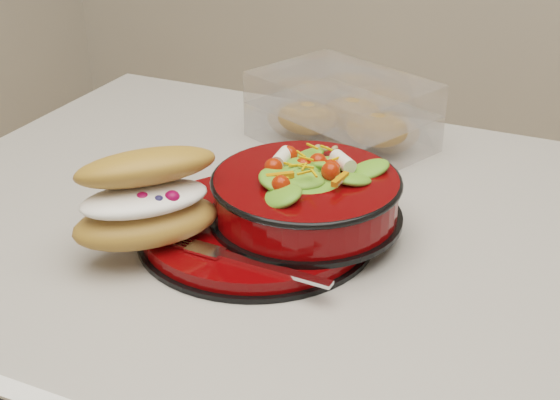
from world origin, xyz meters
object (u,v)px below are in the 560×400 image
at_px(fork, 252,263).
at_px(dinner_plate, 256,228).
at_px(salad_bowl, 306,190).
at_px(pastry_box, 343,113).
at_px(croissant, 148,199).

bearing_deg(fork, dinner_plate, 26.10).
distance_m(salad_bowl, pastry_box, 0.26).
relative_size(salad_bowl, fork, 1.32).
relative_size(croissant, pastry_box, 0.67).
relative_size(dinner_plate, pastry_box, 0.96).
bearing_deg(croissant, fork, -49.26).
bearing_deg(fork, croissant, 90.45).
distance_m(salad_bowl, croissant, 0.17).
bearing_deg(pastry_box, croissant, -78.76).
bearing_deg(pastry_box, salad_bowl, -54.85).
distance_m(dinner_plate, fork, 0.09).
xyz_separation_m(salad_bowl, fork, (-0.01, -0.11, -0.03)).
xyz_separation_m(croissant, fork, (0.12, -0.01, -0.04)).
height_order(salad_bowl, croissant, croissant).
height_order(dinner_plate, fork, fork).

